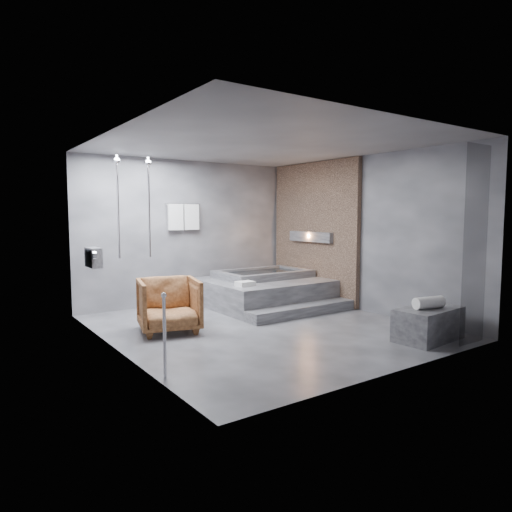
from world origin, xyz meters
TOP-DOWN VIEW (x-y plane):
  - room at (0.40, 0.24)m, footprint 5.00×5.04m
  - tub_deck at (1.05, 1.45)m, footprint 2.20×2.00m
  - tub_step at (1.05, 0.27)m, footprint 2.20×0.36m
  - concrete_bench at (1.48, -1.92)m, footprint 1.05×0.63m
  - driftwood_chair at (-1.30, 0.58)m, footprint 1.05×1.07m
  - rolled_towel at (1.45, -1.93)m, footprint 0.48×0.26m
  - deck_towel at (0.30, 0.93)m, footprint 0.32×0.24m

SIDE VIEW (x-z plane):
  - tub_step at x=1.05m, z-range 0.00..0.18m
  - concrete_bench at x=1.48m, z-range 0.00..0.45m
  - tub_deck at x=1.05m, z-range 0.00..0.50m
  - driftwood_chair at x=-1.30m, z-range 0.00..0.81m
  - rolled_towel at x=1.45m, z-range 0.45..0.62m
  - deck_towel at x=0.30m, z-range 0.50..0.58m
  - room at x=0.40m, z-range 0.32..3.14m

